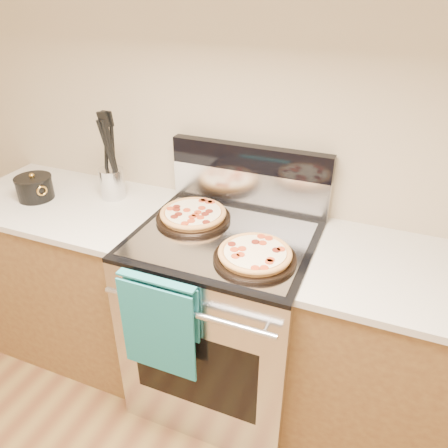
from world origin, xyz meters
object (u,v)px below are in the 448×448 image
at_px(utensil_crock, 112,183).
at_px(pepperoni_pizza_back, 193,215).
at_px(range_body, 224,320).
at_px(saucepan, 35,189).
at_px(pepperoni_pizza_front, 255,255).

bearing_deg(utensil_crock, pepperoni_pizza_back, -10.02).
relative_size(range_body, saucepan, 5.22).
bearing_deg(range_body, pepperoni_pizza_front, -35.84).
bearing_deg(saucepan, utensil_crock, 24.51).
height_order(pepperoni_pizza_back, utensil_crock, utensil_crock).
bearing_deg(pepperoni_pizza_back, pepperoni_pizza_front, -29.05).
relative_size(pepperoni_pizza_back, pepperoni_pizza_front, 1.04).
bearing_deg(pepperoni_pizza_back, range_body, -21.25).
height_order(range_body, utensil_crock, utensil_crock).
height_order(pepperoni_pizza_front, saucepan, saucepan).
xyz_separation_m(pepperoni_pizza_front, utensil_crock, (-0.85, 0.29, 0.04)).
relative_size(range_body, utensil_crock, 5.93).
distance_m(pepperoni_pizza_back, saucepan, 0.84).
relative_size(pepperoni_pizza_back, utensil_crock, 2.18).
bearing_deg(range_body, utensil_crock, 166.82).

